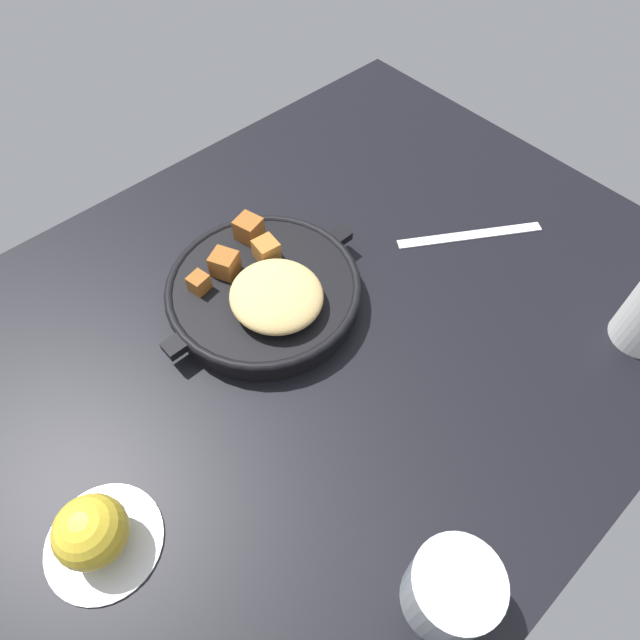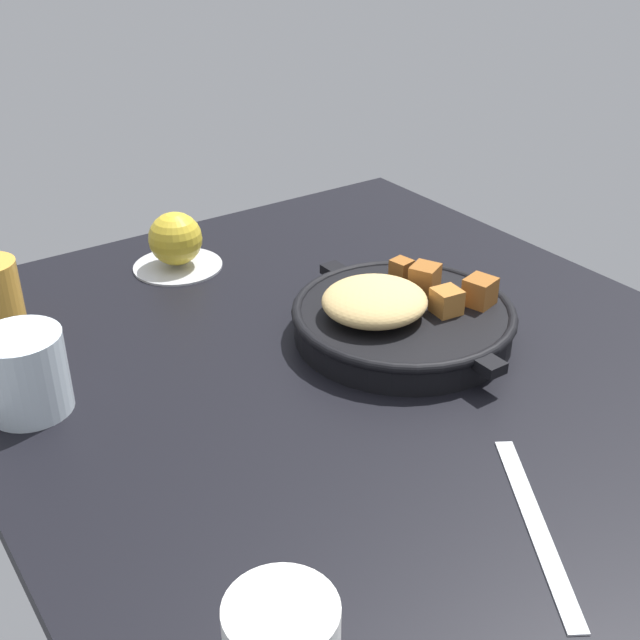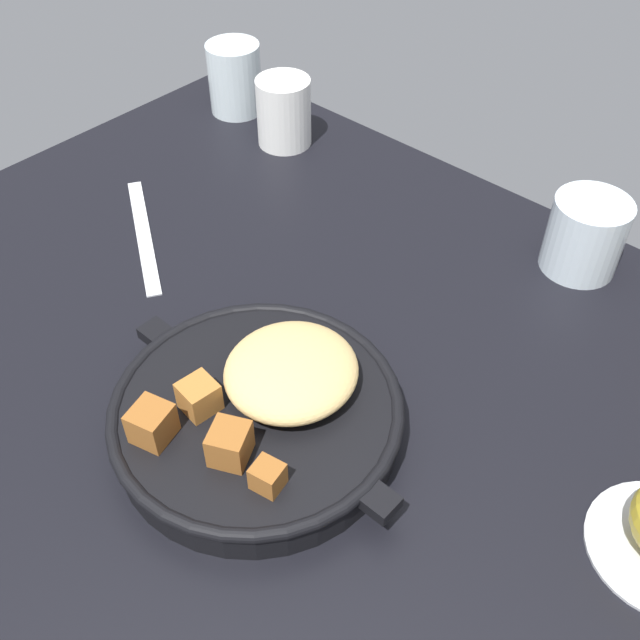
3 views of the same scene
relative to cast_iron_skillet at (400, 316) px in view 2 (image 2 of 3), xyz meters
The scene contains 6 objects.
ground_plane 9.34cm from the cast_iron_skillet, 125.39° to the left, with size 97.62×78.02×2.40cm, color black.
cast_iron_skillet is the anchor object (origin of this frame).
saucer_plate 33.54cm from the cast_iron_skillet, 22.03° to the left, with size 11.80×11.80×0.60cm, color #B7BABF.
red_apple 33.49cm from the cast_iron_skillet, 22.03° to the left, with size 7.05×7.05×7.05cm, color gold.
butter_knife 31.42cm from the cast_iron_skillet, 160.95° to the left, with size 21.47×1.60×0.36cm, color silver.
water_glass_short 39.82cm from the cast_iron_skillet, 75.87° to the left, with size 8.11×8.11×8.31cm, color silver.
Camera 2 is at (-54.61, 45.17, 46.12)cm, focal length 45.12 mm.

